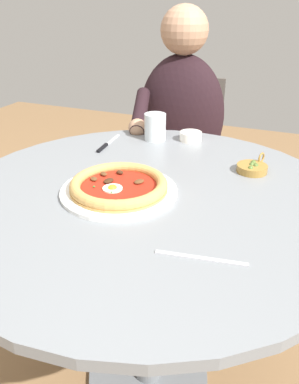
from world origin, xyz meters
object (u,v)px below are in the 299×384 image
Objects in this scene: olive_pan at (252,168)px; diner_person at (179,156)px; pizza_on_plate at (119,187)px; ramekin_capers at (191,136)px; water_glass at (155,129)px; fork_utensil at (201,258)px; steak_knife at (106,145)px; dining_table at (148,233)px; cafe_chair_diner at (183,147)px.

diner_person is (-0.53, -0.40, -0.22)m from olive_pan.
pizza_on_plate is 3.94× the size of ramekin_capers.
water_glass is 1.21× the size of ramekin_capers.
fork_utensil is (0.47, -0.03, -0.01)m from olive_pan.
steak_knife is at bearing -46.07° from water_glass.
steak_knife is (-0.30, -0.20, -0.01)m from pizza_on_plate.
fork_utensil is at bearing 54.79° from pizza_on_plate.
pizza_on_plate reaches higher than fork_utensil.
dining_table is 0.40m from steak_knife.
water_glass is 0.11× the size of cafe_chair_diner.
dining_table is at bearing -44.02° from olive_pan.
cafe_chair_diner reaches higher than fork_utensil.
cafe_chair_diner is (-0.64, 0.08, -0.22)m from steak_knife.
olive_pan is at bearing 52.09° from ramekin_capers.
diner_person is (-0.37, -0.02, -0.25)m from water_glass.
steak_knife is 2.39× the size of ramekin_capers.
cafe_chair_diner is at bearing -160.82° from fork_utensil.
water_glass is at bearing -171.28° from pizza_on_plate.
pizza_on_plate is at bearing -67.49° from dining_table.
cafe_chair_diner is (-0.51, -0.05, -0.26)m from water_glass.
water_glass reaches higher than dining_table.
pizza_on_plate reaches higher than ramekin_capers.
diner_person is at bearing -159.74° from fork_utensil.
ramekin_capers is 0.07× the size of diner_person.
fork_utensil is 1.08m from diner_person.
dining_table is at bearing 45.08° from steak_knife.
ramekin_capers is at bearing 20.06° from cafe_chair_diner.
diner_person reaches higher than ramekin_capers.
water_glass is at bearing -72.44° from ramekin_capers.
water_glass is 0.51× the size of fork_utensil.
pizza_on_plate is at bearing 33.72° from steak_knife.
dining_table is 0.92× the size of diner_person.
steak_knife is at bearing -12.49° from diner_person.
pizza_on_plate is at bearing -125.21° from fork_utensil.
steak_knife is at bearing -146.28° from pizza_on_plate.
cafe_chair_diner is (-0.67, -0.42, -0.23)m from olive_pan.
water_glass is 0.85× the size of olive_pan.
diner_person reaches higher than cafe_chair_diner.
diner_person is 1.39× the size of cafe_chair_diner.
diner_person is (-1.00, -0.37, -0.21)m from fork_utensil.
dining_table is at bearing 18.89° from water_glass.
dining_table is 5.77× the size of fork_utensil.
diner_person reaches higher than steak_knife.
olive_pan is 0.69m from diner_person.
pizza_on_plate is at bearing 8.72° from water_glass.
diner_person is at bearing 167.51° from steak_knife.
ramekin_capers is (-0.17, 0.26, 0.01)m from steak_knife.
steak_knife is 0.22× the size of cafe_chair_diner.
dining_table is 0.37m from olive_pan.
pizza_on_plate is 0.41m from olive_pan.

